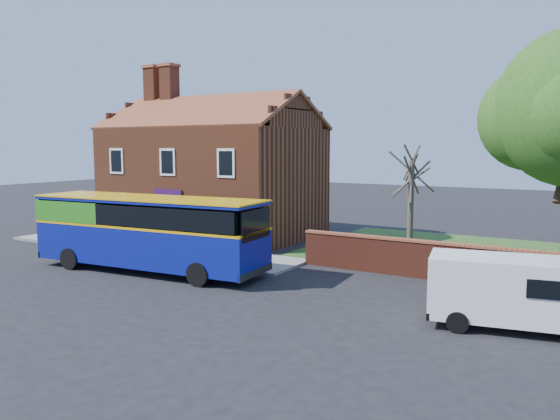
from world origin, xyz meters
The scene contains 7 objects.
ground centered at (0.00, 0.00, 0.00)m, with size 120.00×120.00×0.00m, color black.
pavement centered at (-7.00, 5.75, 0.06)m, with size 18.00×3.50×0.12m, color gray.
kerb centered at (-7.00, 4.00, 0.07)m, with size 18.00×0.15×0.14m, color slate.
shop_building centered at (-7.02, 11.50, 3.41)m, with size 12.30×8.13×10.50m.
bus centered at (-3.54, 2.04, 1.85)m, with size 10.94×3.68×3.27m.
van_near centered at (11.69, 2.12, 1.21)m, with size 5.20×2.89×2.16m.
bare_tree centered at (6.07, 9.55, 2.70)m, with size 1.98×2.35×5.27m.
Camera 1 is at (13.87, -15.08, 5.46)m, focal length 35.00 mm.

